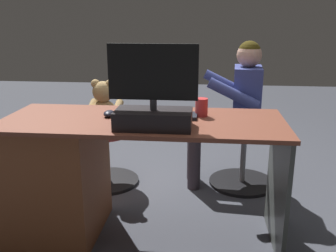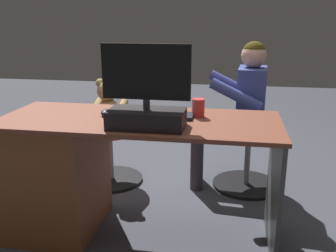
# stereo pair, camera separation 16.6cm
# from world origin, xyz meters

# --- Properties ---
(ground_plane) EXTENTS (10.00, 10.00, 0.00)m
(ground_plane) POSITION_xyz_m (0.00, 0.00, 0.00)
(ground_plane) COLOR #43464F
(desk) EXTENTS (1.60, 0.63, 0.74)m
(desk) POSITION_xyz_m (0.43, 0.34, 0.39)
(desk) COLOR brown
(desk) RESTS_ON ground_plane
(monitor) EXTENTS (0.46, 0.21, 0.43)m
(monitor) POSITION_xyz_m (-0.09, 0.50, 0.86)
(monitor) COLOR black
(monitor) RESTS_ON desk
(keyboard) EXTENTS (0.42, 0.14, 0.02)m
(keyboard) POSITION_xyz_m (-0.10, 0.28, 0.75)
(keyboard) COLOR black
(keyboard) RESTS_ON desk
(computer_mouse) EXTENTS (0.06, 0.10, 0.04)m
(computer_mouse) POSITION_xyz_m (0.20, 0.31, 0.76)
(computer_mouse) COLOR #22232F
(computer_mouse) RESTS_ON desk
(cup) EXTENTS (0.07, 0.07, 0.11)m
(cup) POSITION_xyz_m (-0.33, 0.24, 0.79)
(cup) COLOR red
(cup) RESTS_ON desk
(tv_remote) EXTENTS (0.06, 0.15, 0.02)m
(tv_remote) POSITION_xyz_m (0.11, 0.30, 0.75)
(tv_remote) COLOR black
(tv_remote) RESTS_ON desk
(notebook_binder) EXTENTS (0.22, 0.30, 0.02)m
(notebook_binder) POSITION_xyz_m (-0.08, 0.34, 0.75)
(notebook_binder) COLOR silver
(notebook_binder) RESTS_ON desk
(office_chair_teddy) EXTENTS (0.51, 0.51, 0.47)m
(office_chair_teddy) POSITION_xyz_m (0.42, -0.38, 0.26)
(office_chair_teddy) COLOR black
(office_chair_teddy) RESTS_ON ground_plane
(teddy_bear) EXTENTS (0.27, 0.27, 0.37)m
(teddy_bear) POSITION_xyz_m (0.42, -0.39, 0.63)
(teddy_bear) COLOR tan
(teddy_bear) RESTS_ON office_chair_teddy
(visitor_chair) EXTENTS (0.52, 0.52, 0.47)m
(visitor_chair) POSITION_xyz_m (-0.66, -0.46, 0.27)
(visitor_chair) COLOR black
(visitor_chair) RESTS_ON ground_plane
(person) EXTENTS (0.56, 0.50, 1.13)m
(person) POSITION_xyz_m (-0.57, -0.45, 0.66)
(person) COLOR #3F4A94
(person) RESTS_ON ground_plane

